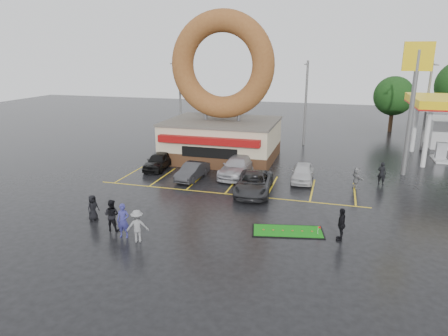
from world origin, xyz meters
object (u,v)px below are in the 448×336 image
(car_black, at_px, (159,161))
(car_white, at_px, (303,172))
(person_cameraman, at_px, (341,224))
(putting_green, at_px, (288,231))
(shell_sign, at_px, (415,85))
(car_silver, at_px, (238,166))
(car_grey, at_px, (254,183))
(car_dgrey, at_px, (192,171))
(streetlight_left, at_px, (180,98))
(dumpster, at_px, (170,154))
(donut_shop, at_px, (222,112))
(streetlight_mid, at_px, (306,101))
(streetlight_right, at_px, (427,104))
(person_blue, at_px, (123,221))

(car_black, distance_m, car_white, 12.38)
(person_cameraman, relative_size, putting_green, 0.43)
(shell_sign, xyz_separation_m, putting_green, (-7.85, -13.73, -7.35))
(shell_sign, distance_m, car_silver, 15.31)
(car_white, bearing_deg, car_grey, -130.94)
(car_dgrey, bearing_deg, car_grey, -12.73)
(shell_sign, bearing_deg, person_cameraman, -109.66)
(streetlight_left, bearing_deg, car_dgrey, -64.77)
(car_silver, distance_m, car_white, 5.29)
(shell_sign, xyz_separation_m, car_silver, (-13.22, -4.00, -6.60))
(car_black, xyz_separation_m, dumpster, (-0.19, 2.93, -0.07))
(putting_green, bearing_deg, streetlight_left, 124.98)
(donut_shop, height_order, car_grey, donut_shop)
(streetlight_mid, xyz_separation_m, car_dgrey, (-7.47, -14.85, -4.13))
(streetlight_right, relative_size, dumpster, 5.00)
(streetlight_left, distance_m, person_blue, 25.92)
(donut_shop, distance_m, dumpster, 6.24)
(shell_sign, bearing_deg, car_white, -153.24)
(donut_shop, distance_m, streetlight_mid, 10.59)
(car_silver, bearing_deg, car_white, 3.18)
(car_black, bearing_deg, streetlight_left, 98.79)
(streetlight_mid, relative_size, car_silver, 1.68)
(streetlight_left, xyz_separation_m, person_blue, (6.57, -24.79, -3.82))
(car_black, relative_size, car_grey, 0.80)
(shell_sign, bearing_deg, dumpster, -177.01)
(car_black, relative_size, putting_green, 0.99)
(car_dgrey, distance_m, car_silver, 3.78)
(car_white, relative_size, putting_green, 0.95)
(streetlight_right, bearing_deg, person_blue, -125.96)
(car_silver, distance_m, car_grey, 4.36)
(car_dgrey, xyz_separation_m, putting_green, (8.62, -7.79, -0.62))
(car_dgrey, bearing_deg, person_blue, -83.56)
(car_dgrey, bearing_deg, donut_shop, 92.29)
(donut_shop, height_order, putting_green, donut_shop)
(streetlight_mid, bearing_deg, car_grey, -97.05)
(car_black, xyz_separation_m, car_grey, (9.25, -3.79, 0.02))
(streetlight_right, height_order, car_grey, streetlight_right)
(donut_shop, relative_size, dumpster, 7.50)
(car_silver, bearing_deg, dumpster, 161.24)
(streetlight_left, xyz_separation_m, car_white, (15.07, -11.92, -4.09))
(shell_sign, distance_m, car_grey, 15.08)
(streetlight_right, distance_m, car_silver, 21.75)
(shell_sign, distance_m, car_white, 11.12)
(shell_sign, distance_m, car_dgrey, 18.76)
(streetlight_left, bearing_deg, streetlight_right, 4.40)
(donut_shop, height_order, shell_sign, donut_shop)
(shell_sign, relative_size, car_dgrey, 2.67)
(car_black, bearing_deg, person_blue, -77.12)
(car_black, distance_m, dumpster, 2.94)
(streetlight_left, xyz_separation_m, putting_green, (15.15, -21.64, -4.75))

